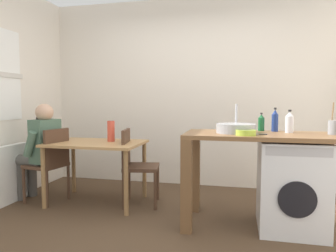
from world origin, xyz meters
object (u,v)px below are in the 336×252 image
Objects in this scene: vase at (111,131)px; chair_person_seat at (51,161)px; chair_opposite at (135,162)px; mixing_bowl at (246,132)px; bottle_squat_brown at (275,121)px; dining_table at (96,150)px; seated_person at (40,147)px; utensil_crock at (335,127)px; bottle_clear_small at (289,122)px; bottle_tall_green at (261,123)px; washing_machine at (291,185)px.

chair_person_seat is at bearing -162.90° from vase.
mixing_bowl is at bearing 55.83° from chair_opposite.
mixing_bowl is at bearing -124.08° from bottle_squat_brown.
dining_table is 0.50m from chair_opposite.
utensil_crock is (3.24, -0.18, 0.32)m from seated_person.
chair_opposite is 3.57× the size of vase.
bottle_squat_brown is at bearing -2.21° from dining_table.
vase reaches higher than mixing_bowl.
bottle_clear_small is 2.03m from vase.
bottle_tall_green is 0.14m from bottle_squat_brown.
mixing_bowl is at bearing -109.11° from bottle_tall_green.
vase is (0.85, 0.18, 0.19)m from seated_person.
mixing_bowl reaches higher than dining_table.
bottle_squat_brown is (2.03, -0.08, 0.39)m from dining_table.
seated_person is at bearing 90.00° from chair_person_seat.
mixing_bowl is (-0.44, -0.20, 0.52)m from washing_machine.
bottle_tall_green reaches higher than dining_table.
utensil_crock reaches higher than seated_person.
bottle_tall_green is at bearing -76.97° from chair_person_seat.
bottle_clear_small is at bearing 97.01° from washing_machine.
vase is (-1.74, 0.14, -0.14)m from bottle_tall_green.
dining_table is 4.51× the size of bottle_squat_brown.
washing_machine is 0.66m from bottle_squat_brown.
seated_person is 2.75m from bottle_squat_brown.
vase reaches higher than chair_opposite.
utensil_crock reaches higher than bottle_tall_green.
chair_person_seat is 1.05× the size of washing_machine.
washing_machine is at bearing -82.99° from bottle_clear_small.
bottle_clear_small reaches higher than mixing_bowl.
washing_machine is (2.16, -0.32, -0.21)m from dining_table.
utensil_crock is at bearing -20.45° from bottle_squat_brown.
seated_person reaches higher than dining_table.
utensil_crock reaches higher than washing_machine.
bottle_tall_green reaches higher than mixing_bowl.
utensil_crock is (0.38, -0.07, -0.03)m from bottle_clear_small.
chair_opposite is (1.02, 0.15, 0.00)m from chair_person_seat.
seated_person is 2.88m from bottle_clear_small.
dining_table is at bearing 177.79° from bottle_squat_brown.
washing_machine is 0.61m from bottle_clear_small.
dining_table is 1.93m from bottle_tall_green.
chair_opposite is 1.73m from washing_machine.
seated_person is 5.30× the size of bottle_clear_small.
dining_table is 3.67× the size of utensil_crock.
utensil_crock is at bearing -82.04° from seated_person.
vase reaches higher than chair_person_seat.
vase is (-2.38, 0.37, -0.12)m from utensil_crock.
mixing_bowl reaches higher than chair_person_seat.
dining_table is 0.71m from seated_person.
bottle_tall_green is at bearing 160.15° from utensil_crock.
seated_person reaches higher than vase.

